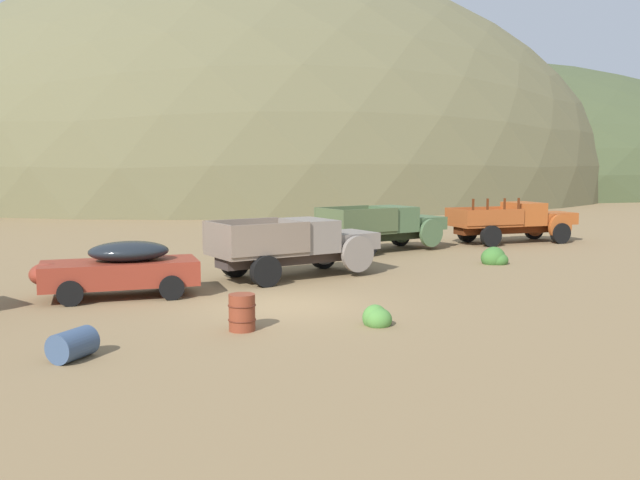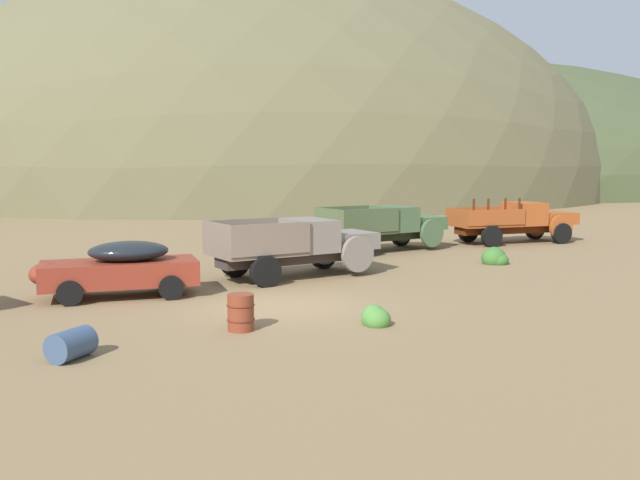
{
  "view_description": "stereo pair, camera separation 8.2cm",
  "coord_description": "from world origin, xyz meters",
  "views": [
    {
      "loc": [
        -9.38,
        -15.2,
        3.74
      ],
      "look_at": [
        3.65,
        3.63,
        1.17
      ],
      "focal_mm": 38.67,
      "sensor_mm": 36.0,
      "label": 1
    },
    {
      "loc": [
        -9.31,
        -15.24,
        3.74
      ],
      "look_at": [
        3.65,
        3.63,
        1.17
      ],
      "focal_mm": 38.67,
      "sensor_mm": 36.0,
      "label": 2
    }
  ],
  "objects": [
    {
      "name": "hill_far_left",
      "position": [
        32.87,
        60.7,
        0.0
      ],
      "size": [
        84.74,
        82.06,
        51.91
      ],
      "primitive_type": "ellipsoid",
      "color": "brown",
      "rests_on": "ground"
    },
    {
      "name": "truck_primer_gray",
      "position": [
        3.02,
        3.64,
        1.03
      ],
      "size": [
        5.7,
        2.54,
        1.91
      ],
      "rotation": [
        0.0,
        0.0,
        -0.04
      ],
      "color": "#3D322D",
      "rests_on": "ground"
    },
    {
      "name": "oil_drum_foreground",
      "position": [
        -2.22,
        -1.8,
        0.41
      ],
      "size": [
        0.63,
        0.63,
        0.83
      ],
      "color": "brown",
      "rests_on": "ground"
    },
    {
      "name": "bush_lone_scrub",
      "position": [
        10.39,
        1.95,
        0.21
      ],
      "size": [
        1.0,
        0.96,
        0.81
      ],
      "color": "#3D702D",
      "rests_on": "ground"
    },
    {
      "name": "ground_plane",
      "position": [
        0.0,
        0.0,
        0.0
      ],
      "size": [
        300.0,
        300.0,
        0.0
      ],
      "primitive_type": "plane",
      "color": "olive"
    },
    {
      "name": "bush_front_right",
      "position": [
        0.59,
        -3.13,
        0.15
      ],
      "size": [
        0.63,
        0.71,
        0.61
      ],
      "color": "#4C8438",
      "rests_on": "ground"
    },
    {
      "name": "truck_oxide_orange",
      "position": [
        16.75,
        5.92,
        1.0
      ],
      "size": [
        6.39,
        3.53,
        2.16
      ],
      "rotation": [
        0.0,
        0.0,
        -0.27
      ],
      "color": "#51220D",
      "rests_on": "ground"
    },
    {
      "name": "truck_weathered_green",
      "position": [
        9.73,
        7.17,
        1.03
      ],
      "size": [
        5.77,
        2.38,
        1.91
      ],
      "rotation": [
        0.0,
        0.0,
        -0.02
      ],
      "color": "#232B1B",
      "rests_on": "ground"
    },
    {
      "name": "hill_distant",
      "position": [
        69.26,
        61.09,
        0.0
      ],
      "size": [
        104.96,
        84.46,
        36.78
      ],
      "primitive_type": "ellipsoid",
      "color": "#424C2D",
      "rests_on": "ground"
    },
    {
      "name": "car_rust_red",
      "position": [
        -3.29,
        3.6,
        0.81
      ],
      "size": [
        4.73,
        2.85,
        1.57
      ],
      "rotation": [
        0.0,
        0.0,
        2.86
      ],
      "color": "maroon",
      "rests_on": "ground"
    },
    {
      "name": "oil_drum_tipped",
      "position": [
        -5.97,
        -1.99,
        0.29
      ],
      "size": [
        1.04,
        0.96,
        0.58
      ],
      "color": "#384C6B",
      "rests_on": "ground"
    },
    {
      "name": "bush_back_edge",
      "position": [
        12.32,
        9.71,
        0.17
      ],
      "size": [
        0.8,
        0.71,
        0.69
      ],
      "color": "#4C8438",
      "rests_on": "ground"
    }
  ]
}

